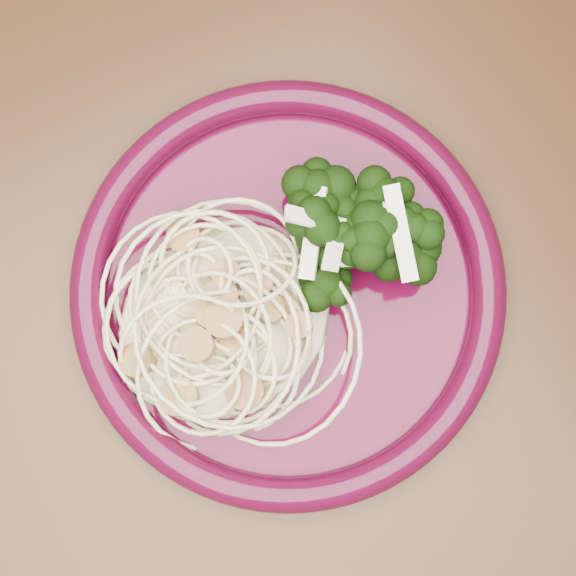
# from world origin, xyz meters

# --- Properties ---
(dining_table) EXTENTS (1.20, 0.80, 0.75)m
(dining_table) POSITION_xyz_m (0.00, 0.00, 0.65)
(dining_table) COLOR #472814
(dining_table) RESTS_ON ground
(dinner_plate) EXTENTS (0.31, 0.31, 0.02)m
(dinner_plate) POSITION_xyz_m (0.05, 0.05, 0.76)
(dinner_plate) COLOR #43051E
(dinner_plate) RESTS_ON dining_table
(spaghetti_pile) EXTENTS (0.15, 0.13, 0.03)m
(spaghetti_pile) POSITION_xyz_m (0.00, 0.05, 0.77)
(spaghetti_pile) COLOR beige
(spaghetti_pile) RESTS_ON dinner_plate
(scallop_cluster) EXTENTS (0.13, 0.13, 0.04)m
(scallop_cluster) POSITION_xyz_m (0.00, 0.05, 0.81)
(scallop_cluster) COLOR #A37740
(scallop_cluster) RESTS_ON spaghetti_pile
(broccoli_pile) EXTENTS (0.09, 0.15, 0.05)m
(broccoli_pile) POSITION_xyz_m (0.11, 0.05, 0.78)
(broccoli_pile) COLOR black
(broccoli_pile) RESTS_ON dinner_plate
(onion_garnish) EXTENTS (0.07, 0.10, 0.06)m
(onion_garnish) POSITION_xyz_m (0.11, 0.05, 0.81)
(onion_garnish) COLOR white
(onion_garnish) RESTS_ON broccoli_pile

